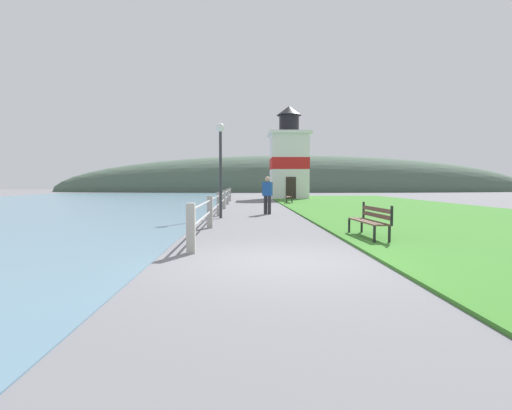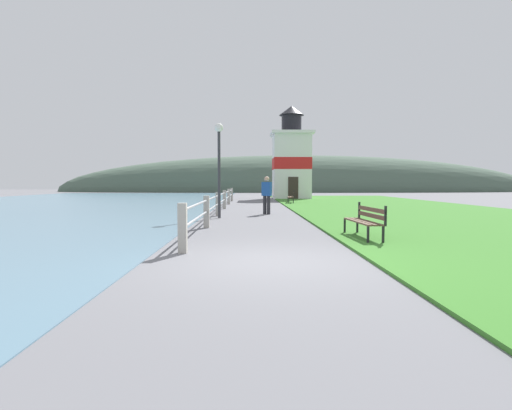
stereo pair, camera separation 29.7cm
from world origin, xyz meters
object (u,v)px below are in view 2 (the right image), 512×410
park_bench_near (366,219)px  park_bench_midway (292,196)px  lighthouse (291,160)px  person_strolling (267,194)px  lamp_post (219,153)px

park_bench_near → park_bench_midway: size_ratio=1.05×
park_bench_midway → lighthouse: bearing=-89.6°
person_strolling → lamp_post: 3.37m
lighthouse → person_strolling: (-3.06, -18.15, -2.61)m
park_bench_near → park_bench_midway: bearing=-92.7°
park_bench_near → person_strolling: (-2.25, 8.33, 0.43)m
park_bench_near → park_bench_midway: same height
lighthouse → lamp_post: (-5.14, -20.13, -0.83)m
park_bench_near → lamp_post: lamp_post is taller
park_bench_midway → person_strolling: person_strolling is taller
person_strolling → lamp_post: lamp_post is taller
park_bench_near → lamp_post: 8.00m
park_bench_midway → lighthouse: lighthouse is taller
park_bench_midway → lamp_post: lamp_post is taller
lighthouse → person_strolling: lighthouse is taller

